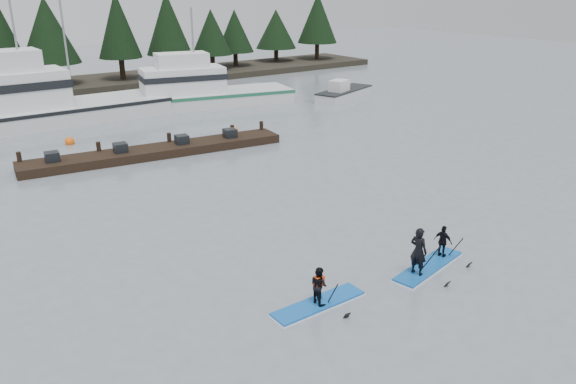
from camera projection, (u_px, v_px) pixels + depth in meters
ground at (392, 273)px, 18.92m from camera, size 160.00×160.00×0.00m
far_shore at (54, 87)px, 50.66m from camera, size 70.00×8.00×0.60m
treeline at (55, 91)px, 50.76m from camera, size 60.00×4.00×8.00m
fishing_boat_large at (33, 115)px, 38.23m from camera, size 17.20×4.94×9.74m
fishing_boat_medium at (200, 98)px, 44.39m from camera, size 14.41×6.87×8.35m
skiff at (344, 94)px, 47.30m from camera, size 6.75×4.02×0.76m
floating_dock at (157, 151)px, 31.68m from camera, size 14.80×3.70×0.49m
buoy_b at (70, 144)px, 33.98m from camera, size 0.57×0.57×0.57m
buoy_c at (237, 103)px, 45.70m from camera, size 0.61×0.61×0.61m
buoy_d at (234, 133)px, 36.40m from camera, size 0.55×0.55×0.55m
paddleboard_solo at (319, 294)px, 16.86m from camera, size 3.10×1.03×1.79m
paddleboard_duo at (428, 254)px, 18.96m from camera, size 3.45×1.52×2.26m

